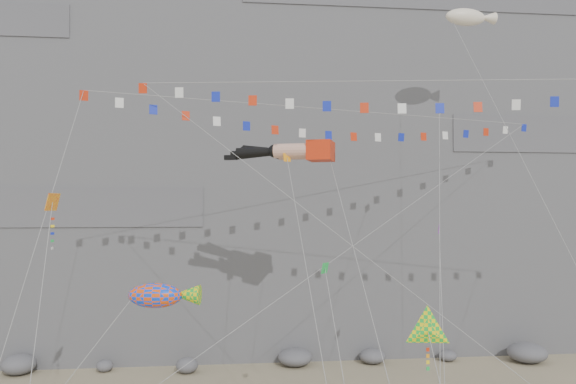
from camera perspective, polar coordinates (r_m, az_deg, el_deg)
The scene contains 13 objects.
cliff at distance 59.10m, azimuth -1.09°, elevation 11.15°, with size 80.00×28.00×50.00m, color slate.
talus_boulders at distance 44.23m, azimuth 0.72°, elevation -16.49°, with size 60.00×3.00×1.20m, color slate, non-canonical shape.
legs_kite at distance 32.78m, azimuth 0.33°, elevation 4.09°, with size 6.84×18.17×21.75m.
flag_banner_upper at distance 36.61m, azimuth 5.39°, elevation 8.25°, with size 32.48×18.08×28.57m.
flag_banner_lower at distance 30.88m, azimuth 13.36°, elevation 10.92°, with size 29.30×8.08×21.43m.
harlequin_kite at distance 28.35m, azimuth -22.81°, elevation -1.04°, with size 1.64×7.43×13.84m.
fish_windsock at distance 25.10m, azimuth -13.39°, elevation -10.23°, with size 8.96×3.05×11.00m.
delta_kite at distance 24.78m, azimuth 14.04°, elevation -13.60°, with size 2.13×6.80×9.31m.
blimp_windsock at distance 42.73m, azimuth 17.62°, elevation 16.50°, with size 5.19×15.80×29.46m.
small_kite_a at distance 31.66m, azimuth -0.01°, elevation 2.97°, with size 1.81×11.84×18.60m.
small_kite_b at distance 32.88m, azimuth 15.11°, elevation -3.88°, with size 4.09×10.31×14.84m.
small_kite_c at distance 27.78m, azimuth 3.82°, elevation -7.98°, with size 1.21×10.17×13.04m.
small_kite_d at distance 36.77m, azimuth 15.12°, elevation 7.28°, with size 6.68×15.91×24.52m.
Camera 1 is at (-5.20, -25.42, 12.00)m, focal length 35.00 mm.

